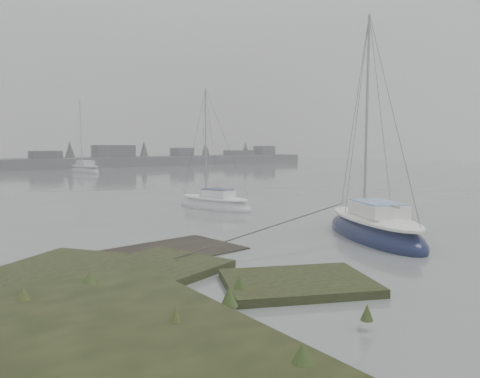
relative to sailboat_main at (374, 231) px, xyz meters
The scene contains 5 objects.
ground 28.67m from the sailboat_main, 103.87° to the left, with size 160.00×160.00×0.00m, color gray.
far_shoreline 62.98m from the sailboat_main, 71.51° to the left, with size 60.00×8.00×4.15m.
sailboat_main is the anchor object (origin of this frame).
sailboat_white 10.06m from the sailboat_main, 92.21° to the left, with size 2.78×5.14×6.91m.
sailboat_far_b 46.32m from the sailboat_main, 84.46° to the left, with size 2.65×6.89×9.54m.
Camera 1 is at (-7.19, -8.55, 3.45)m, focal length 35.00 mm.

